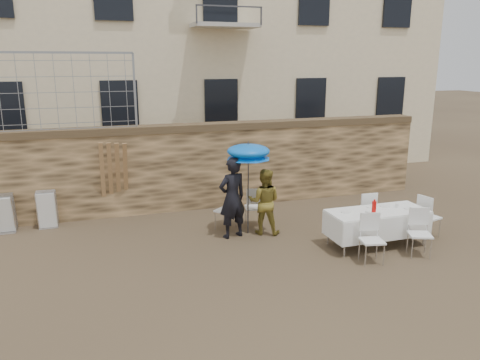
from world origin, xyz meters
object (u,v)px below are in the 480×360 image
object	(u,v)px
umbrella	(248,154)
table_chair_back	(364,212)
banquet_table	(378,212)
chair_stack_left	(6,211)
table_chair_front_right	(420,233)
chair_stack_right	(48,208)
woman_dress	(264,202)
soda_bottle	(374,207)
couple_chair_right	(254,206)
man_suit	(232,198)
table_chair_front_left	(372,239)
table_chair_side	(429,216)
couple_chair_left	(226,209)

from	to	relation	value
umbrella	table_chair_back	world-z (taller)	umbrella
banquet_table	table_chair_back	bearing A→B (deg)	75.96
table_chair_back	chair_stack_left	world-z (taller)	table_chair_back
table_chair_front_right	chair_stack_left	bearing A→B (deg)	174.70
chair_stack_right	woman_dress	bearing A→B (deg)	-23.00
woman_dress	soda_bottle	size ratio (longest dim) A/B	5.76
couple_chair_right	chair_stack_right	distance (m)	4.87
woman_dress	chair_stack_left	distance (m)	5.95
man_suit	umbrella	xyz separation A→B (m)	(0.40, 0.10, 0.93)
soda_bottle	table_chair_back	world-z (taller)	soda_bottle
soda_bottle	banquet_table	bearing A→B (deg)	36.87
table_chair_front_left	chair_stack_left	world-z (taller)	table_chair_front_left
banquet_table	table_chair_side	size ratio (longest dim) A/B	2.19
soda_bottle	table_chair_front_right	size ratio (longest dim) A/B	0.27
banquet_table	table_chair_front_left	bearing A→B (deg)	-128.66
banquet_table	table_chair_side	distance (m)	1.43
man_suit	banquet_table	world-z (taller)	man_suit
couple_chair_right	table_chair_front_left	distance (m)	3.07
soda_bottle	chair_stack_left	bearing A→B (deg)	154.48
woman_dress	chair_stack_right	distance (m)	5.12
couple_chair_left	couple_chair_right	distance (m)	0.70
soda_bottle	table_chair_back	size ratio (longest dim) A/B	0.27
chair_stack_left	banquet_table	bearing A→B (deg)	-24.00
banquet_table	soda_bottle	xyz separation A→B (m)	(-0.20, -0.15, 0.17)
soda_bottle	chair_stack_left	world-z (taller)	soda_bottle
man_suit	table_chair_side	bearing A→B (deg)	146.99
table_chair_front_right	man_suit	bearing A→B (deg)	168.42
man_suit	banquet_table	bearing A→B (deg)	137.48
umbrella	table_chair_back	size ratio (longest dim) A/B	2.03
woman_dress	table_chair_front_right	world-z (taller)	woman_dress
soda_bottle	chair_stack_left	distance (m)	8.23
woman_dress	table_chair_front_right	xyz separation A→B (m)	(2.51, -2.15, -0.27)
chair_stack_right	table_chair_front_right	bearing A→B (deg)	-29.85
table_chair_side	soda_bottle	bearing A→B (deg)	85.37
woman_dress	umbrella	distance (m)	1.15
umbrella	chair_stack_left	distance (m)	5.75
table_chair_side	umbrella	bearing A→B (deg)	56.15
couple_chair_left	chair_stack_left	xyz separation A→B (m)	(-4.85, 1.45, -0.02)
couple_chair_right	chair_stack_left	bearing A→B (deg)	-2.99
couple_chair_right	table_chair_front_right	distance (m)	3.72
table_chair_front_left	table_chair_front_right	world-z (taller)	same
couple_chair_left	chair_stack_right	size ratio (longest dim) A/B	1.04
table_chair_front_left	woman_dress	bearing A→B (deg)	134.76
banquet_table	chair_stack_right	distance (m)	7.53
umbrella	table_chair_side	size ratio (longest dim) A/B	2.03
couple_chair_right	table_chair_back	world-z (taller)	same
couple_chair_right	chair_stack_left	xyz separation A→B (m)	(-5.55, 1.45, -0.02)
table_chair_back	chair_stack_left	distance (m)	8.23
table_chair_front_right	umbrella	bearing A→B (deg)	163.64
man_suit	couple_chair_right	xyz separation A→B (m)	(0.70, 0.55, -0.42)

